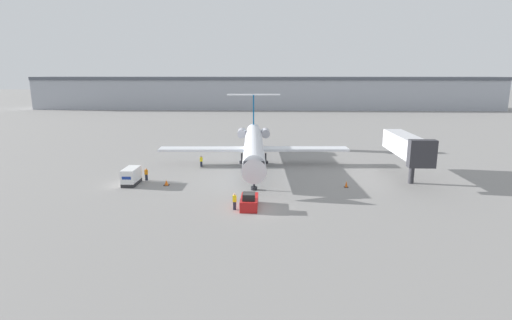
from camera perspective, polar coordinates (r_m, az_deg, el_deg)
name	(u,v)px	position (r m, az deg, el deg)	size (l,w,h in m)	color
ground_plane	(253,210)	(42.09, -0.49, -7.13)	(600.00, 600.00, 0.00)	gray
terminal_building	(266,93)	(159.84, 1.39, 9.58)	(180.00, 16.80, 12.45)	#9EA3AD
airplane_main	(254,145)	(61.52, -0.32, 2.15)	(29.36, 32.82, 10.12)	silver
pushback_tug	(249,202)	(42.54, -0.97, -5.95)	(1.80, 3.84, 1.84)	#B21919
luggage_cart	(131,176)	(53.52, -17.39, -2.23)	(1.62, 3.52, 2.15)	#232326
worker_near_tug	(235,201)	(41.87, -3.08, -5.87)	(0.40, 0.25, 1.82)	#232838
worker_by_wing	(201,161)	(61.32, -7.83, -0.14)	(0.40, 0.24, 1.70)	#232838
worker_on_apron	(146,174)	(54.96, -15.40, -1.94)	(0.40, 0.24, 1.70)	#232838
traffic_cone_left	(166,183)	(52.11, -12.68, -3.19)	(0.72, 0.72, 0.73)	black
traffic_cone_right	(346,184)	(51.26, 12.78, -3.41)	(0.51, 0.51, 0.80)	black
jet_bridge	(407,146)	(57.10, 20.74, 1.89)	(3.20, 12.89, 6.19)	#2D2D33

